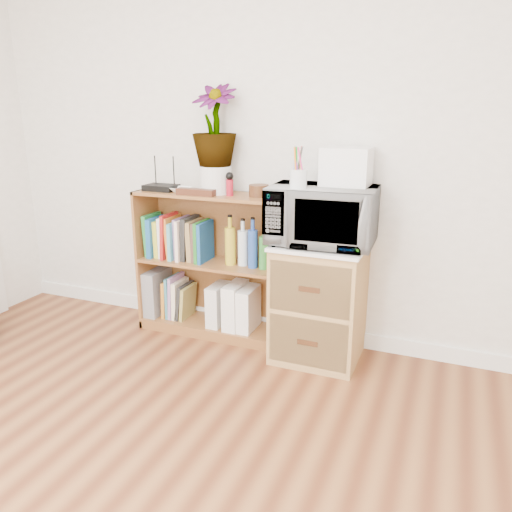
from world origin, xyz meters
The scene contains 21 objects.
skirting_board centered at (0.00, 2.24, 0.05)m, with size 4.00×0.02×0.10m, color white.
bookshelf centered at (-0.35, 2.10, 0.47)m, with size 1.00×0.30×0.95m, color brown.
wicker_unit centered at (0.40, 2.02, 0.35)m, with size 0.50×0.45×0.70m, color #9E7542.
microwave centered at (0.40, 2.02, 0.88)m, with size 0.59×0.40×0.33m, color silver.
pen_cup centered at (0.29, 1.91, 1.10)m, with size 0.09×0.09×0.10m, color silver.
small_appliance centered at (0.51, 2.11, 1.15)m, with size 0.26×0.22×0.21m, color white.
router centered at (-0.70, 2.08, 0.97)m, with size 0.21×0.14×0.04m, color black.
white_bowl centered at (-0.55, 2.07, 0.97)m, with size 0.13×0.13×0.03m, color white.
plant_pot centered at (-0.32, 2.12, 1.03)m, with size 0.20×0.20×0.17m, color silver.
potted_plant centered at (-0.32, 2.12, 1.37)m, with size 0.27×0.27×0.49m, color #2C6729.
trinket_box centered at (-0.40, 2.00, 0.97)m, with size 0.25×0.06×0.04m, color #34190E.
kokeshi_doll centered at (-0.19, 2.06, 1.00)m, with size 0.04×0.04×0.10m, color maroon.
wooden_bowl centered at (-0.02, 2.11, 0.99)m, with size 0.12×0.12×0.07m, color #3D1C10.
paint_jars centered at (0.13, 2.01, 0.98)m, with size 0.10×0.04×0.05m, color pink.
file_box centered at (-0.78, 2.10, 0.23)m, with size 0.09×0.25×0.31m, color gray.
magazine_holder_left centered at (-0.31, 2.09, 0.21)m, with size 0.09×0.22×0.28m, color silver.
magazine_holder_mid centered at (-0.18, 2.09, 0.22)m, with size 0.10×0.24×0.30m, color white.
magazine_holder_right centered at (-0.09, 2.09, 0.21)m, with size 0.09×0.23×0.28m, color white.
cookbooks centered at (-0.60, 2.10, 0.63)m, with size 0.44×0.20×0.30m.
liquor_bottles centered at (-0.06, 2.10, 0.65)m, with size 0.37×0.07×0.32m.
lower_books centered at (-0.62, 2.10, 0.20)m, with size 0.19×0.19×0.30m.
Camera 1 is at (1.10, -0.69, 1.46)m, focal length 35.00 mm.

